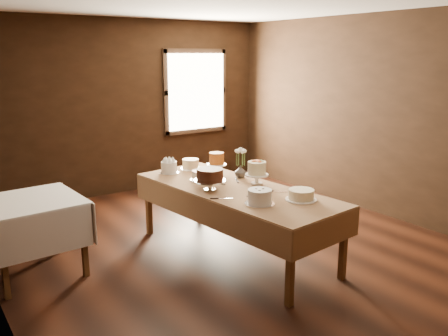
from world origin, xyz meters
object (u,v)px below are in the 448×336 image
cake_cream (301,195)px  cake_server_c (212,183)px  cake_chocolate (210,180)px  display_table (235,193)px  side_table (31,209)px  cake_flowers (257,174)px  cake_server_e (226,199)px  cake_speckled (191,164)px  cake_lattice (202,176)px  cake_server_b (281,192)px  flower_vase (240,172)px  cake_meringue (169,168)px  cake_server_d (236,179)px  cake_server_a (253,193)px  cake_swirl (260,197)px  cake_caramel (217,164)px

cake_cream → cake_server_c: 1.13m
cake_server_c → cake_chocolate: bearing=110.9°
display_table → side_table: side_table is taller
cake_flowers → cake_server_e: 0.68m
side_table → cake_speckled: size_ratio=3.66×
cake_speckled → display_table: bearing=-92.7°
cake_lattice → cake_cream: (0.42, -1.24, 0.00)m
cake_server_b → flower_vase: 0.75m
cake_meringue → cake_server_c: cake_meringue is taller
cake_cream → cake_server_d: bearing=93.7°
cake_flowers → display_table: bearing=178.5°
cake_meringue → cake_server_e: (-0.02, -1.28, -0.07)m
flower_vase → cake_server_a: bearing=-114.4°
cake_server_c → cake_server_e: 0.62m
display_table → cake_lattice: bearing=104.9°
cake_server_b → flower_vase: (0.01, 0.74, 0.07)m
cake_server_a → side_table: bearing=123.3°
display_table → cake_server_d: cake_server_d is taller
cake_flowers → flower_vase: size_ratio=1.88×
flower_vase → cake_swirl: bearing=-116.1°
cake_server_b → cake_server_d: bearing=143.3°
cake_speckled → cake_caramel: (0.13, -0.41, 0.06)m
cake_caramel → cake_server_c: 0.47m
cake_meringue → cake_server_c: 0.72m
display_table → cake_speckled: 1.07m
cake_caramel → cake_swirl: bearing=-104.6°
side_table → cake_flowers: 2.44m
cake_swirl → cake_meringue: bearing=95.4°
cake_flowers → flower_vase: bearing=86.0°
cake_caramel → cake_server_d: 0.38m
cake_server_e → cake_flowers: bearing=55.3°
flower_vase → cake_chocolate: bearing=-157.0°
cake_server_d → cake_chocolate: bearing=140.4°
cake_caramel → cake_server_c: (-0.29, -0.34, -0.12)m
cake_server_c → cake_server_e: same height
cake_lattice → cake_caramel: 0.36m
cake_speckled → cake_server_c: bearing=-101.9°
cake_cream → cake_server_c: size_ratio=1.49×
cake_flowers → cake_server_b: (0.02, -0.40, -0.12)m
cake_server_d → cake_server_e: 0.78m
display_table → cake_swirl: cake_swirl is taller
cake_chocolate → cake_server_a: cake_chocolate is taller
cake_flowers → cake_server_a: (-0.25, -0.26, -0.12)m
flower_vase → cake_flowers: bearing=-94.0°
cake_swirl → cake_cream: (0.44, -0.13, -0.02)m
cake_meringue → cake_swirl: (0.15, -1.61, 0.00)m
cake_lattice → cake_server_e: size_ratio=1.19×
cake_chocolate → cake_server_b: size_ratio=1.47×
cake_chocolate → cake_flowers: bearing=-8.9°
cake_lattice → cake_server_b: bearing=-63.6°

